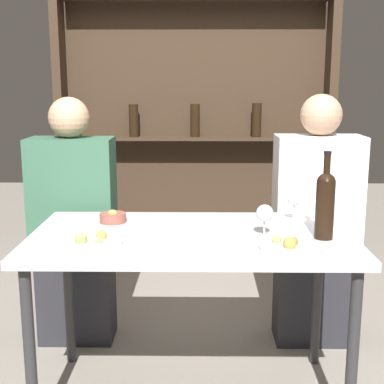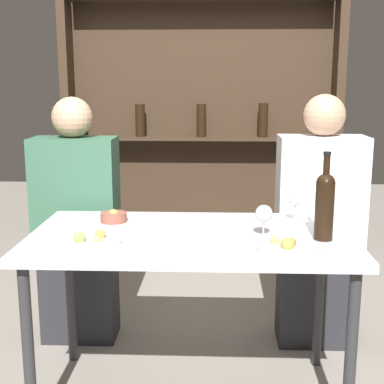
# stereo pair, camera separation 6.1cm
# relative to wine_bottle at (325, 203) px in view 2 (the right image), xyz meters

# --- Properties ---
(dining_table) EXTENTS (1.31, 0.72, 0.74)m
(dining_table) POSITION_rel_wine_bottle_xyz_m (-0.52, 0.06, -0.22)
(dining_table) COLOR silver
(dining_table) RESTS_ON ground_plane
(wine_rack_wall) EXTENTS (1.96, 0.21, 2.16)m
(wine_rack_wall) POSITION_rel_wine_bottle_xyz_m (-0.52, 1.84, 0.21)
(wine_rack_wall) COLOR #38281C
(wine_rack_wall) RESTS_ON ground_plane
(wine_bottle) EXTENTS (0.07, 0.07, 0.35)m
(wine_bottle) POSITION_rel_wine_bottle_xyz_m (0.00, 0.00, 0.00)
(wine_bottle) COLOR black
(wine_bottle) RESTS_ON dining_table
(wine_glass_0) EXTENTS (0.06, 0.06, 0.13)m
(wine_glass_0) POSITION_rel_wine_bottle_xyz_m (-0.07, 0.27, -0.06)
(wine_glass_0) COLOR silver
(wine_glass_0) RESTS_ON dining_table
(wine_glass_1) EXTENTS (0.07, 0.07, 0.13)m
(wine_glass_1) POSITION_rel_wine_bottle_xyz_m (-0.23, 0.02, -0.06)
(wine_glass_1) COLOR silver
(wine_glass_1) RESTS_ON dining_table
(food_plate_0) EXTENTS (0.21, 0.21, 0.05)m
(food_plate_0) POSITION_rel_wine_bottle_xyz_m (-0.90, -0.09, -0.14)
(food_plate_0) COLOR white
(food_plate_0) RESTS_ON dining_table
(food_plate_1) EXTENTS (0.23, 0.23, 0.05)m
(food_plate_1) POSITION_rel_wine_bottle_xyz_m (-0.16, -0.14, -0.14)
(food_plate_1) COLOR silver
(food_plate_1) RESTS_ON dining_table
(snack_bowl) EXTENTS (0.11, 0.11, 0.06)m
(snack_bowl) POSITION_rel_wine_bottle_xyz_m (-0.87, 0.23, -0.13)
(snack_bowl) COLOR #995142
(snack_bowl) RESTS_ON dining_table
(seated_person_left) EXTENTS (0.42, 0.22, 1.28)m
(seated_person_left) POSITION_rel_wine_bottle_xyz_m (-1.14, 0.60, -0.29)
(seated_person_left) COLOR #26262B
(seated_person_left) RESTS_ON ground_plane
(seated_person_right) EXTENTS (0.43, 0.22, 1.29)m
(seated_person_right) POSITION_rel_wine_bottle_xyz_m (0.10, 0.60, -0.28)
(seated_person_right) COLOR #26262B
(seated_person_right) RESTS_ON ground_plane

